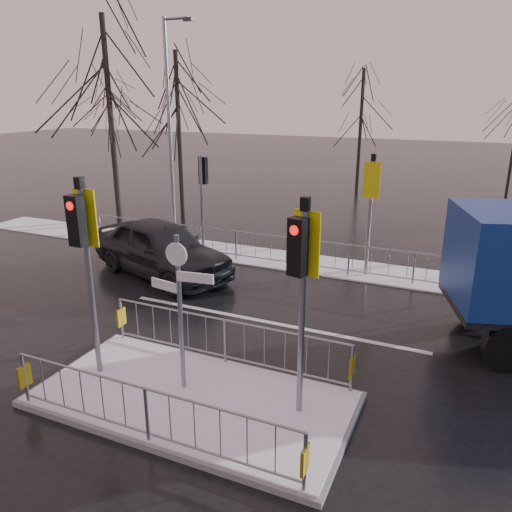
% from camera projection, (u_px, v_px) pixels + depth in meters
% --- Properties ---
extents(ground, '(120.00, 120.00, 0.00)m').
position_uv_depth(ground, '(192.00, 402.00, 9.48)').
color(ground, black).
rests_on(ground, ground).
extents(snow_verge, '(30.00, 2.00, 0.04)m').
position_uv_depth(snow_verge, '(323.00, 266.00, 16.94)').
color(snow_verge, white).
rests_on(snow_verge, ground).
extents(lane_markings, '(8.00, 11.38, 0.01)m').
position_uv_depth(lane_markings, '(183.00, 412.00, 9.19)').
color(lane_markings, silver).
rests_on(lane_markings, ground).
extents(traffic_island, '(6.00, 3.04, 4.15)m').
position_uv_depth(traffic_island, '(191.00, 384.00, 9.37)').
color(traffic_island, slate).
rests_on(traffic_island, ground).
extents(far_kerb_fixtures, '(18.00, 0.65, 3.83)m').
position_uv_depth(far_kerb_fixtures, '(329.00, 242.00, 16.08)').
color(far_kerb_fixtures, gray).
rests_on(far_kerb_fixtures, ground).
extents(car_far_lane, '(5.62, 3.64, 1.78)m').
position_uv_depth(car_far_lane, '(161.00, 248.00, 15.91)').
color(car_far_lane, black).
rests_on(car_far_lane, ground).
extents(tree_near_a, '(4.75, 4.75, 8.97)m').
position_uv_depth(tree_near_a, '(107.00, 80.00, 21.20)').
color(tree_near_a, black).
rests_on(tree_near_a, ground).
extents(tree_near_b, '(4.00, 4.00, 7.55)m').
position_uv_depth(tree_near_b, '(178.00, 104.00, 21.83)').
color(tree_near_b, black).
rests_on(tree_near_b, ground).
extents(tree_near_c, '(3.50, 3.50, 6.61)m').
position_uv_depth(tree_near_c, '(112.00, 116.00, 24.64)').
color(tree_near_c, black).
rests_on(tree_near_c, ground).
extents(tree_far_a, '(3.75, 3.75, 7.08)m').
position_uv_depth(tree_far_a, '(362.00, 108.00, 27.86)').
color(tree_far_a, black).
rests_on(tree_far_a, ground).
extents(street_lamp_left, '(1.25, 0.18, 8.20)m').
position_uv_depth(street_lamp_left, '(171.00, 124.00, 18.82)').
color(street_lamp_left, gray).
rests_on(street_lamp_left, ground).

